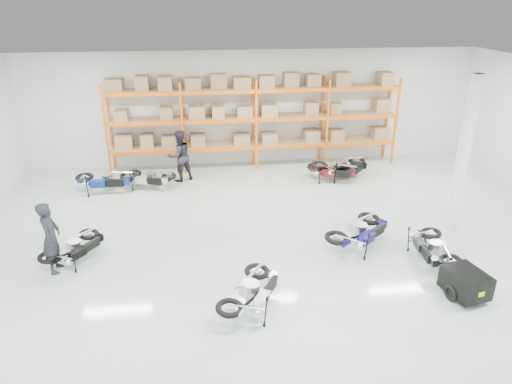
{
  "coord_description": "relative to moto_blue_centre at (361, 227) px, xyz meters",
  "views": [
    {
      "loc": [
        -2.14,
        -10.89,
        6.37
      ],
      "look_at": [
        -0.61,
        1.24,
        1.1
      ],
      "focal_mm": 32.0,
      "sensor_mm": 36.0,
      "label": 1
    }
  ],
  "objects": [
    {
      "name": "room",
      "position": [
        -2.08,
        0.34,
        1.67
      ],
      "size": [
        18.0,
        18.0,
        18.0
      ],
      "color": "#B4C9B8",
      "rests_on": "ground"
    },
    {
      "name": "pallet_rack",
      "position": [
        -2.08,
        6.79,
        1.67
      ],
      "size": [
        11.28,
        0.98,
        3.62
      ],
      "color": "#EF5F0C",
      "rests_on": "ground"
    },
    {
      "name": "structural_column",
      "position": [
        3.12,
        0.84,
        1.67
      ],
      "size": [
        0.25,
        0.25,
        4.5
      ],
      "primitive_type": "cube",
      "color": "white",
      "rests_on": "ground"
    },
    {
      "name": "moto_blue_centre",
      "position": [
        0.0,
        0.0,
        0.0
      ],
      "size": [
        2.08,
        1.92,
        1.23
      ],
      "primitive_type": null,
      "rotation": [
        0.0,
        -0.09,
        2.24
      ],
      "color": "#0B0645",
      "rests_on": "ground"
    },
    {
      "name": "moto_silver_left",
      "position": [
        -3.24,
        -2.33,
        -0.04
      ],
      "size": [
        1.65,
        1.97,
        1.15
      ],
      "primitive_type": null,
      "rotation": [
        0.0,
        -0.09,
        2.62
      ],
      "color": "#B7BBBE",
      "rests_on": "ground"
    },
    {
      "name": "moto_black_far_left",
      "position": [
        -7.57,
        0.21,
        -0.1
      ],
      "size": [
        1.55,
        1.77,
        1.03
      ],
      "primitive_type": null,
      "rotation": [
        0.0,
        -0.09,
        2.55
      ],
      "color": "black",
      "rests_on": "ground"
    },
    {
      "name": "moto_touring_right",
      "position": [
        1.59,
        -0.94,
        -0.07
      ],
      "size": [
        1.05,
        1.77,
        1.08
      ],
      "primitive_type": null,
      "rotation": [
        0.0,
        -0.09,
        -0.13
      ],
      "color": "black",
      "rests_on": "ground"
    },
    {
      "name": "trailer",
      "position": [
        1.59,
        -2.54,
        -0.19
      ],
      "size": [
        0.93,
        1.63,
        0.66
      ],
      "rotation": [
        0.0,
        0.0,
        0.21
      ],
      "color": "black",
      "rests_on": "ground"
    },
    {
      "name": "moto_back_a",
      "position": [
        -7.6,
        4.84,
        -0.02
      ],
      "size": [
        1.89,
        0.99,
        1.2
      ],
      "primitive_type": null,
      "rotation": [
        0.0,
        -0.09,
        1.53
      ],
      "color": "navy",
      "rests_on": "ground"
    },
    {
      "name": "moto_back_b",
      "position": [
        -6.12,
        5.0,
        -0.09
      ],
      "size": [
        1.8,
        1.3,
        1.05
      ],
      "primitive_type": null,
      "rotation": [
        0.0,
        -0.09,
        1.23
      ],
      "color": "#B0B6BA",
      "rests_on": "ground"
    },
    {
      "name": "moto_back_c",
      "position": [
        1.02,
        5.12,
        0.01
      ],
      "size": [
        2.09,
        1.35,
        1.25
      ],
      "primitive_type": null,
      "rotation": [
        0.0,
        -0.09,
        1.78
      ],
      "color": "black",
      "rests_on": "ground"
    },
    {
      "name": "moto_back_d",
      "position": [
        0.62,
        4.81,
        -0.06
      ],
      "size": [
        1.87,
        1.35,
        1.1
      ],
      "primitive_type": null,
      "rotation": [
        0.0,
        -0.09,
        1.24
      ],
      "color": "#470E17",
      "rests_on": "ground"
    },
    {
      "name": "person_left",
      "position": [
        -7.98,
        -0.2,
        0.35
      ],
      "size": [
        0.47,
        0.69,
        1.86
      ],
      "primitive_type": "imported",
      "rotation": [
        0.0,
        0.0,
        1.6
      ],
      "color": "black",
      "rests_on": "ground"
    },
    {
      "name": "person_back",
      "position": [
        -5.02,
        5.59,
        0.38
      ],
      "size": [
        1.17,
        1.08,
        1.92
      ],
      "primitive_type": "imported",
      "rotation": [
        0.0,
        0.0,
        3.64
      ],
      "color": "black",
      "rests_on": "ground"
    }
  ]
}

